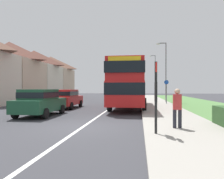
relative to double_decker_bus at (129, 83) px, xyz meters
The scene contains 12 objects.
ground_plane 9.52m from the double_decker_bus, 99.47° to the right, with size 120.00×120.00×0.00m, color #38383D.
lane_marking_centre 2.87m from the double_decker_bus, 143.01° to the right, with size 0.14×60.00×0.01m, color silver.
pavement_near_side 4.63m from the double_decker_bus, 49.69° to the right, with size 3.20×68.00×0.12m, color #9E998E.
double_decker_bus is the anchor object (origin of this frame).
parked_car_dark_green 8.00m from the double_decker_bus, 129.88° to the right, with size 1.97×3.96×1.62m.
parked_car_red 5.51m from the double_decker_bus, 168.51° to the right, with size 1.94×4.20×1.57m.
pedestrian_at_stop 9.92m from the double_decker_bus, 76.00° to the right, with size 0.34×0.34×1.67m.
bus_stop_sign 10.78m from the double_decker_bus, 82.13° to the right, with size 0.09×0.52×2.60m.
cycle_route_sign 5.21m from the double_decker_bus, 45.11° to the left, with size 0.44×0.08×2.52m.
street_lamp_mid 7.91m from the double_decker_bus, 59.86° to the left, with size 1.14×0.20×6.96m.
street_lamp_far 23.87m from the double_decker_bus, 80.53° to the left, with size 1.14×0.20×8.12m.
house_terrace_far_side 17.99m from the double_decker_bus, 148.75° to the left, with size 7.17×24.50×7.55m.
Camera 1 is at (2.43, -8.80, 1.68)m, focal length 33.28 mm.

